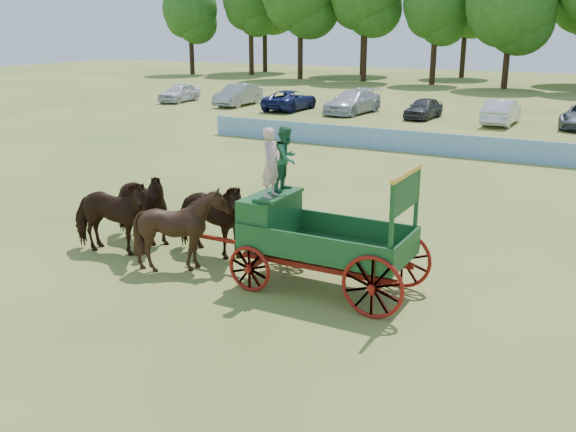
{
  "coord_description": "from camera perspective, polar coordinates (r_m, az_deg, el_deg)",
  "views": [
    {
      "loc": [
        6.79,
        -11.84,
        5.89
      ],
      "look_at": [
        -0.62,
        1.75,
        1.3
      ],
      "focal_mm": 40.0,
      "sensor_mm": 36.0,
      "label": 1
    }
  ],
  "objects": [
    {
      "name": "ground",
      "position": [
        14.87,
        -1.16,
        -6.83
      ],
      "size": [
        160.0,
        160.0,
        0.0
      ],
      "primitive_type": "plane",
      "color": "#A8964C",
      "rests_on": "ground"
    },
    {
      "name": "horse_lead_left",
      "position": [
        17.64,
        -15.56,
        -0.02
      ],
      "size": [
        2.67,
        1.63,
        2.1
      ],
      "primitive_type": "imported",
      "rotation": [
        0.0,
        0.0,
        1.78
      ],
      "color": "#32180E",
      "rests_on": "ground"
    },
    {
      "name": "horse_lead_right",
      "position": [
        18.41,
        -13.21,
        0.84
      ],
      "size": [
        2.63,
        1.48,
        2.1
      ],
      "primitive_type": "imported",
      "rotation": [
        0.0,
        0.0,
        1.43
      ],
      "color": "#32180E",
      "rests_on": "ground"
    },
    {
      "name": "horse_wheel_left",
      "position": [
        16.11,
        -9.38,
        -1.18
      ],
      "size": [
        2.17,
        2.0,
        2.11
      ],
      "primitive_type": "imported",
      "rotation": [
        0.0,
        0.0,
        1.4
      ],
      "color": "#32180E",
      "rests_on": "ground"
    },
    {
      "name": "horse_wheel_right",
      "position": [
        16.95,
        -7.11,
        -0.2
      ],
      "size": [
        2.54,
        1.24,
        2.1
      ],
      "primitive_type": "imported",
      "rotation": [
        0.0,
        0.0,
        1.53
      ],
      "color": "#32180E",
      "rests_on": "ground"
    },
    {
      "name": "farm_dray",
      "position": [
        14.86,
        0.96,
        -0.15
      ],
      "size": [
        6.0,
        2.0,
        3.73
      ],
      "color": "maroon",
      "rests_on": "ground"
    },
    {
      "name": "sponsor_banner",
      "position": [
        31.3,
        13.84,
        6.17
      ],
      "size": [
        26.0,
        0.08,
        1.05
      ],
      "primitive_type": "cube",
      "color": "#1E64A4",
      "rests_on": "ground"
    },
    {
      "name": "parked_cars",
      "position": [
        42.47,
        22.23,
        8.37
      ],
      "size": [
        57.92,
        6.81,
        1.63
      ],
      "color": "silver",
      "rests_on": "ground"
    }
  ]
}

